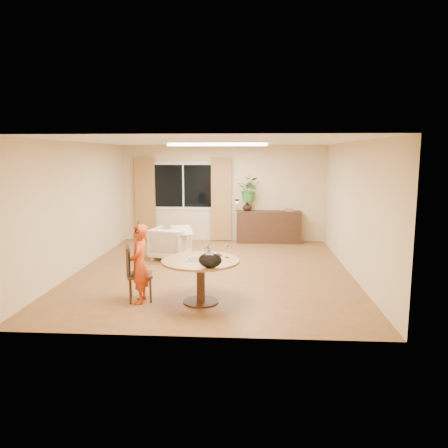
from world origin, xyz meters
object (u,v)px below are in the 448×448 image
at_px(dining_table, 201,269).
at_px(dining_chair, 140,273).
at_px(armchair, 170,243).
at_px(sideboard, 269,227).
at_px(child, 139,264).

distance_m(dining_table, dining_chair, 1.00).
xyz_separation_m(armchair, sideboard, (2.31, 1.98, 0.07)).
bearing_deg(armchair, sideboard, -125.76).
distance_m(child, armchair, 3.00).
bearing_deg(dining_table, child, -177.46).
relative_size(dining_chair, armchair, 1.14).
relative_size(dining_table, armchair, 1.56).
relative_size(child, armchair, 1.60).
relative_size(child, sideboard, 0.74).
bearing_deg(armchair, dining_chair, 104.49).
distance_m(dining_table, sideboard, 5.09).
relative_size(dining_table, child, 0.98).
bearing_deg(dining_chair, armchair, 76.87).
relative_size(dining_chair, sideboard, 0.53).
height_order(dining_chair, armchair, dining_chair).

